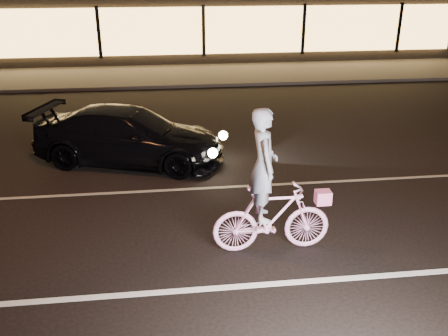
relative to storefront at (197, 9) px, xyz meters
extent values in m
plane|color=black|center=(0.00, -18.97, -2.15)|extent=(90.00, 90.00, 0.00)
cube|color=silver|center=(0.00, -20.47, -2.14)|extent=(60.00, 0.12, 0.01)
cube|color=gray|center=(0.00, -16.97, -2.14)|extent=(60.00, 0.10, 0.01)
cube|color=#383533|center=(0.00, -5.97, -2.09)|extent=(30.00, 4.00, 0.12)
cube|color=black|center=(0.00, 0.03, -0.15)|extent=(25.00, 8.00, 4.00)
cube|color=#F9B457|center=(0.00, -4.07, -0.55)|extent=(23.00, 0.15, 2.00)
cube|color=black|center=(-4.50, -4.15, -0.55)|extent=(0.15, 0.08, 2.20)
cube|color=black|center=(0.00, -4.15, -0.55)|extent=(0.15, 0.08, 2.20)
cube|color=black|center=(4.50, -4.15, -0.55)|extent=(0.15, 0.08, 2.20)
cube|color=black|center=(9.00, -4.15, -0.55)|extent=(0.15, 0.08, 2.20)
imported|color=#FF48B3|center=(-0.19, -19.50, -1.56)|extent=(1.95, 0.55, 1.17)
imported|color=white|center=(-0.36, -19.50, -0.61)|extent=(0.44, 0.67, 1.84)
cube|color=#EA559B|center=(0.64, -19.50, -1.23)|extent=(0.25, 0.20, 0.22)
imported|color=black|center=(-2.71, -15.23, -1.50)|extent=(4.83, 3.11, 1.30)
sphere|color=#FFF2BF|center=(-0.49, -15.31, -1.55)|extent=(0.22, 0.22, 0.22)
sphere|color=#FFF2BF|center=(-0.85, -16.45, -1.55)|extent=(0.22, 0.22, 0.22)
camera|label=1|loc=(-1.85, -26.54, 2.34)|focal=40.00mm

